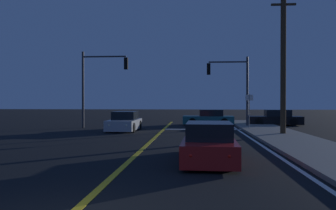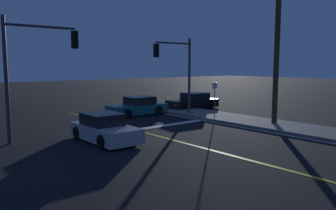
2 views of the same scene
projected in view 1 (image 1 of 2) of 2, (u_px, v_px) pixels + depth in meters
sidewalk_right at (305, 145)px, 15.20m from camera, size 3.20×37.83×0.15m
lane_line_center at (147, 145)px, 15.76m from camera, size 0.20×35.73×0.01m
lane_line_edge_right at (263, 146)px, 15.34m from camera, size 0.16×35.73×0.01m
stop_bar at (202, 129)px, 24.52m from camera, size 5.59×0.50×0.01m
car_parked_curb_black at (275, 119)px, 28.74m from camera, size 4.57×2.01×1.34m
car_distant_tail_red at (209, 144)px, 11.62m from camera, size 1.94×4.63×1.34m
car_following_oncoming_silver at (125, 122)px, 23.56m from camera, size 1.94×4.18×1.34m
car_lead_oncoming_teal at (209, 118)px, 29.19m from camera, size 4.40×1.96×1.34m
traffic_signal_near_right at (233, 81)px, 26.58m from camera, size 3.26×0.28×5.57m
traffic_signal_far_left at (99, 77)px, 25.99m from camera, size 3.62×0.28×5.91m
utility_pole_right at (283, 56)px, 19.97m from camera, size 1.72×0.32×9.20m
street_sign_corner at (249, 106)px, 23.75m from camera, size 0.56×0.12×2.57m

